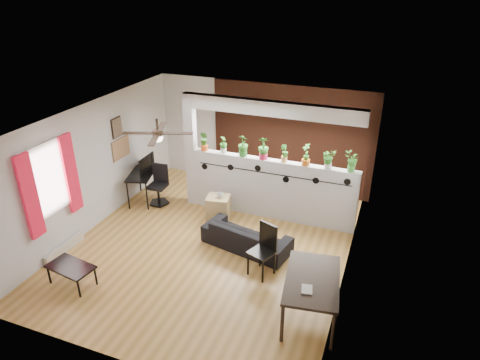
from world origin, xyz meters
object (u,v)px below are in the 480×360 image
(potted_plant_4, at_px, (284,153))
(potted_plant_5, at_px, (306,154))
(potted_plant_6, at_px, (329,158))
(computer_desk, at_px, (142,175))
(dining_table, at_px, (312,283))
(potted_plant_7, at_px, (352,161))
(cup, at_px, (220,195))
(potted_plant_1, at_px, (223,144))
(cube_shelf, at_px, (218,209))
(folding_chair, at_px, (265,245))
(office_chair, at_px, (159,187))
(potted_plant_2, at_px, (243,145))
(ceiling_fan, at_px, (158,135))
(potted_plant_3, at_px, (263,148))
(coffee_table, at_px, (71,268))
(potted_plant_0, at_px, (204,140))

(potted_plant_4, height_order, potted_plant_5, potted_plant_5)
(potted_plant_5, bearing_deg, potted_plant_6, 0.00)
(potted_plant_5, distance_m, computer_desk, 3.86)
(potted_plant_5, bearing_deg, dining_table, -74.11)
(potted_plant_7, xyz_separation_m, cup, (-2.55, -0.58, -0.93))
(potted_plant_1, distance_m, potted_plant_6, 2.26)
(potted_plant_4, relative_size, potted_plant_6, 0.91)
(potted_plant_6, xyz_separation_m, cube_shelf, (-2.15, -0.58, -1.28))
(potted_plant_5, distance_m, potted_plant_7, 0.90)
(potted_plant_1, relative_size, computer_desk, 0.35)
(potted_plant_5, distance_m, folding_chair, 2.19)
(office_chair, bearing_deg, potted_plant_6, 5.14)
(potted_plant_2, xyz_separation_m, cube_shelf, (-0.35, -0.58, -1.31))
(ceiling_fan, xyz_separation_m, potted_plant_6, (2.73, 1.80, -0.75))
(potted_plant_3, xyz_separation_m, cup, (-0.75, -0.58, -0.97))
(potted_plant_1, distance_m, computer_desk, 2.15)
(potted_plant_3, relative_size, office_chair, 0.51)
(office_chair, bearing_deg, ceiling_fan, -55.20)
(folding_chair, bearing_deg, coffee_table, -153.53)
(potted_plant_6, height_order, coffee_table, potted_plant_6)
(computer_desk, bearing_deg, potted_plant_1, 10.03)
(potted_plant_5, distance_m, coffee_table, 4.85)
(potted_plant_5, bearing_deg, potted_plant_2, 180.00)
(potted_plant_3, xyz_separation_m, coffee_table, (-2.31, -3.41, -1.27))
(potted_plant_5, height_order, potted_plant_6, potted_plant_5)
(potted_plant_2, bearing_deg, ceiling_fan, -117.14)
(ceiling_fan, bearing_deg, cube_shelf, 64.80)
(potted_plant_2, bearing_deg, potted_plant_0, 180.00)
(potted_plant_2, distance_m, dining_table, 3.58)
(potted_plant_0, height_order, dining_table, potted_plant_0)
(potted_plant_4, bearing_deg, potted_plant_7, 0.00)
(ceiling_fan, relative_size, coffee_table, 1.38)
(potted_plant_3, distance_m, potted_plant_4, 0.45)
(cube_shelf, height_order, folding_chair, folding_chair)
(ceiling_fan, height_order, potted_plant_0, ceiling_fan)
(coffee_table, bearing_deg, cup, 61.13)
(dining_table, height_order, coffee_table, dining_table)
(ceiling_fan, bearing_deg, potted_plant_5, 38.33)
(potted_plant_3, height_order, office_chair, potted_plant_3)
(potted_plant_7, bearing_deg, potted_plant_2, 180.00)
(potted_plant_3, bearing_deg, cube_shelf, -144.14)
(potted_plant_4, relative_size, cube_shelf, 0.64)
(potted_plant_2, bearing_deg, potted_plant_4, 0.00)
(computer_desk, distance_m, coffee_table, 3.13)
(ceiling_fan, xyz_separation_m, potted_plant_7, (3.18, 1.80, -0.75))
(ceiling_fan, xyz_separation_m, potted_plant_4, (1.83, 1.80, -0.77))
(cup, bearing_deg, potted_plant_2, 62.74)
(computer_desk, relative_size, coffee_table, 1.26)
(ceiling_fan, bearing_deg, potted_plant_1, 75.32)
(folding_chair, height_order, coffee_table, folding_chair)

